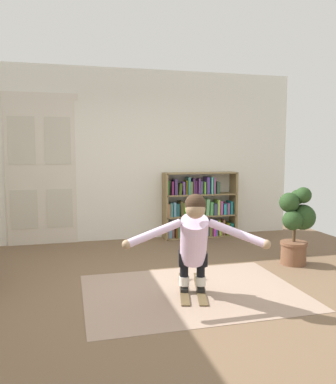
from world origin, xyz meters
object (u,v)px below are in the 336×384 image
object	(u,v)px
potted_plant	(297,223)
skis_pair	(192,289)
bookshelf	(199,208)
person_skier	(194,239)

from	to	relation	value
potted_plant	skis_pair	world-z (taller)	potted_plant
bookshelf	skis_pair	distance (m)	2.71
bookshelf	skis_pair	xyz separation A→B (m)	(-0.93, -2.50, -0.50)
bookshelf	person_skier	world-z (taller)	bookshelf
potted_plant	skis_pair	distance (m)	1.87
skis_pair	bookshelf	bearing A→B (deg)	69.63
bookshelf	skis_pair	size ratio (longest dim) A/B	1.49
bookshelf	potted_plant	distance (m)	2.02
skis_pair	person_skier	xyz separation A→B (m)	(-0.06, -0.22, 0.62)
bookshelf	potted_plant	bearing A→B (deg)	-68.35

